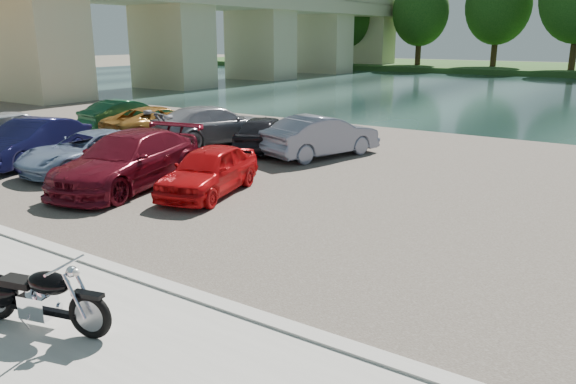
# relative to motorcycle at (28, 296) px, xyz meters

# --- Properties ---
(ground) EXTENTS (200.00, 200.00, 0.00)m
(ground) POSITION_rel_motorcycle_xyz_m (0.90, -0.01, -0.56)
(ground) COLOR #595447
(ground) RESTS_ON ground
(kerb) EXTENTS (60.00, 0.30, 0.14)m
(kerb) POSITION_rel_motorcycle_xyz_m (0.90, 1.99, -0.49)
(kerb) COLOR #A2A099
(kerb) RESTS_ON ground
(parking_lot) EXTENTS (60.00, 18.00, 0.04)m
(parking_lot) POSITION_rel_motorcycle_xyz_m (0.90, 10.99, -0.54)
(parking_lot) COLOR #413C35
(parking_lot) RESTS_ON ground
(river) EXTENTS (120.00, 40.00, 0.00)m
(river) POSITION_rel_motorcycle_xyz_m (0.90, 39.99, -0.56)
(river) COLOR #172929
(river) RESTS_ON ground
(bridge) EXTENTS (7.00, 56.00, 8.55)m
(bridge) POSITION_rel_motorcycle_xyz_m (-27.10, 41.02, 4.96)
(bridge) COLOR #C9B88B
(bridge) RESTS_ON ground
(motorcycle) EXTENTS (2.29, 0.94, 1.05)m
(motorcycle) POSITION_rel_motorcycle_xyz_m (0.00, 0.00, 0.00)
(motorcycle) COLOR black
(motorcycle) RESTS_ON promenade
(car_1) EXTENTS (2.66, 4.63, 1.44)m
(car_1) POSITION_rel_motorcycle_xyz_m (-10.06, 6.43, 0.20)
(car_1) COLOR #141541
(car_1) RESTS_ON parking_lot
(car_2) EXTENTS (2.52, 4.65, 1.24)m
(car_2) POSITION_rel_motorcycle_xyz_m (-7.50, 6.77, 0.10)
(car_2) COLOR #788EAF
(car_2) RESTS_ON parking_lot
(car_3) EXTENTS (3.09, 5.50, 1.51)m
(car_3) POSITION_rel_motorcycle_xyz_m (-5.05, 6.16, 0.23)
(car_3) COLOR maroon
(car_3) RESTS_ON parking_lot
(car_4) EXTENTS (2.37, 4.01, 1.28)m
(car_4) POSITION_rel_motorcycle_xyz_m (-2.71, 6.86, 0.12)
(car_4) COLOR red
(car_4) RESTS_ON parking_lot
(car_5) EXTENTS (1.92, 4.30, 1.37)m
(car_5) POSITION_rel_motorcycle_xyz_m (-12.75, 12.73, 0.16)
(car_5) COLOR #113F22
(car_5) RESTS_ON parking_lot
(car_6) EXTENTS (2.86, 4.99, 1.31)m
(car_6) POSITION_rel_motorcycle_xyz_m (-10.06, 12.14, 0.13)
(car_6) COLOR #A76D26
(car_6) RESTS_ON parking_lot
(car_7) EXTENTS (3.49, 5.43, 1.46)m
(car_7) POSITION_rel_motorcycle_xyz_m (-7.49, 12.51, 0.21)
(car_7) COLOR gray
(car_7) RESTS_ON parking_lot
(car_8) EXTENTS (2.80, 4.14, 1.31)m
(car_8) POSITION_rel_motorcycle_xyz_m (-5.00, 12.46, 0.13)
(car_8) COLOR black
(car_8) RESTS_ON parking_lot
(car_9) EXTENTS (2.78, 4.61, 1.43)m
(car_9) POSITION_rel_motorcycle_xyz_m (-2.72, 12.71, 0.20)
(car_9) COLOR slate
(car_9) RESTS_ON parking_lot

